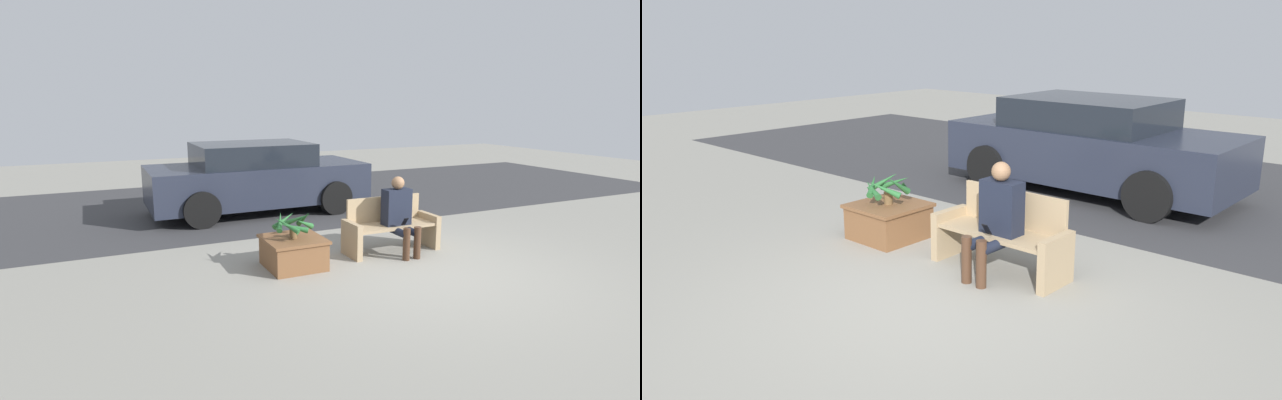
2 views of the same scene
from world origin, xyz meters
TOP-DOWN VIEW (x-y plane):
  - ground_plane at (0.00, 0.00)m, footprint 30.00×30.00m
  - road_surface at (0.00, 5.50)m, footprint 20.00×6.00m
  - bench at (0.06, 1.00)m, footprint 1.47×0.52m
  - person_seated at (0.11, 0.82)m, footprint 0.42×0.59m
  - planter_box at (-1.57, 0.90)m, footprint 0.80×0.81m
  - potted_plant at (-1.58, 0.89)m, footprint 0.59×0.59m
  - parked_car at (-0.94, 4.45)m, footprint 4.33×1.98m

SIDE VIEW (x-z plane):
  - ground_plane at x=0.00m, z-range 0.00..0.00m
  - road_surface at x=0.00m, z-range 0.00..0.01m
  - planter_box at x=-1.57m, z-range 0.02..0.44m
  - bench at x=0.06m, z-range -0.03..0.79m
  - person_seated at x=0.11m, z-range 0.05..1.21m
  - potted_plant at x=-1.58m, z-range 0.43..0.84m
  - parked_car at x=-0.94m, z-range 0.00..1.43m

